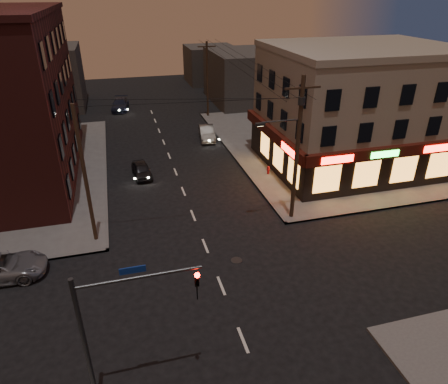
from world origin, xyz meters
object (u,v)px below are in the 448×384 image
object	(u,v)px
sedan_far	(120,105)
fire_hydrant	(268,170)
sedan_near	(142,170)
sedan_mid	(207,133)

from	to	relation	value
sedan_far	fire_hydrant	distance (m)	27.71
sedan_far	sedan_near	bearing A→B (deg)	-80.15
sedan_near	sedan_far	distance (m)	22.38
sedan_near	fire_hydrant	world-z (taller)	sedan_near
sedan_mid	sedan_far	bearing A→B (deg)	127.90
fire_hydrant	sedan_near	bearing A→B (deg)	165.73
sedan_mid	fire_hydrant	xyz separation A→B (m)	(3.08, -10.63, -0.17)
sedan_near	sedan_far	xyz separation A→B (m)	(-0.93, 22.36, 0.11)
sedan_far	fire_hydrant	world-z (taller)	sedan_far
sedan_far	fire_hydrant	bearing A→B (deg)	-57.50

